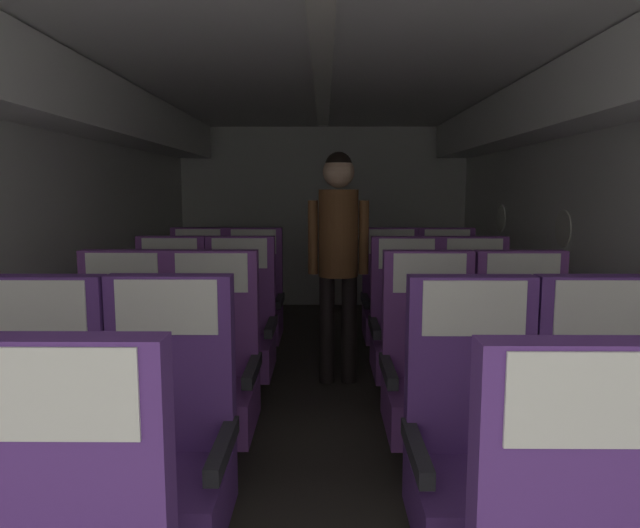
{
  "coord_description": "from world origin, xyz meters",
  "views": [
    {
      "loc": [
        0.02,
        0.28,
        1.39
      ],
      "look_at": [
        -0.02,
        4.38,
        0.86
      ],
      "focal_mm": 32.0,
      "sensor_mm": 36.0,
      "label": 1
    }
  ],
  "objects_px": {
    "seat_c_right_aisle": "(525,379)",
    "seat_d_right_aisle": "(475,334)",
    "seat_c_left_window": "(120,377)",
    "seat_b_left_aisle": "(164,457)",
    "seat_d_left_window": "(169,333)",
    "seat_d_left_aisle": "(239,333)",
    "flight_attendant": "(338,242)",
    "seat_c_left_aisle": "(211,378)",
    "seat_e_left_aisle": "(253,307)",
    "seat_b_right_window": "(476,460)",
    "seat_b_right_aisle": "(609,459)",
    "seat_d_right_window": "(407,335)",
    "seat_b_left_window": "(31,459)",
    "seat_e_right_aisle": "(448,307)",
    "seat_e_right_window": "(392,307)",
    "seat_e_left_window": "(197,306)",
    "seat_c_right_window": "(430,379)"
  },
  "relations": [
    {
      "from": "seat_c_right_aisle",
      "to": "seat_b_left_window",
      "type": "bearing_deg",
      "value": -156.78
    },
    {
      "from": "seat_c_right_window",
      "to": "seat_e_right_aisle",
      "type": "bearing_deg",
      "value": 75.26
    },
    {
      "from": "seat_c_left_aisle",
      "to": "seat_e_left_aisle",
      "type": "bearing_deg",
      "value": 90.16
    },
    {
      "from": "seat_c_right_aisle",
      "to": "seat_d_left_aisle",
      "type": "distance_m",
      "value": 1.81
    },
    {
      "from": "seat_c_right_aisle",
      "to": "seat_d_right_aisle",
      "type": "height_order",
      "value": "same"
    },
    {
      "from": "seat_c_left_aisle",
      "to": "seat_d_left_window",
      "type": "xyz_separation_m",
      "value": [
        -0.46,
        0.9,
        0.0
      ]
    },
    {
      "from": "seat_b_left_aisle",
      "to": "seat_d_left_window",
      "type": "height_order",
      "value": "same"
    },
    {
      "from": "seat_b_right_aisle",
      "to": "seat_c_left_aisle",
      "type": "xyz_separation_m",
      "value": [
        -1.57,
        0.86,
        0.0
      ]
    },
    {
      "from": "seat_b_left_aisle",
      "to": "seat_d_right_window",
      "type": "bearing_deg",
      "value": 57.44
    },
    {
      "from": "seat_e_left_aisle",
      "to": "seat_e_right_window",
      "type": "xyz_separation_m",
      "value": [
        1.12,
        0.02,
        0.0
      ]
    },
    {
      "from": "seat_b_right_aisle",
      "to": "seat_d_left_window",
      "type": "xyz_separation_m",
      "value": [
        -2.03,
        1.76,
        0.0
      ]
    },
    {
      "from": "seat_c_right_window",
      "to": "seat_e_left_aisle",
      "type": "xyz_separation_m",
      "value": [
        -1.11,
        1.76,
        0.0
      ]
    },
    {
      "from": "seat_d_left_aisle",
      "to": "seat_e_right_aisle",
      "type": "relative_size",
      "value": 1.0
    },
    {
      "from": "seat_d_right_aisle",
      "to": "seat_e_left_window",
      "type": "relative_size",
      "value": 1.0
    },
    {
      "from": "seat_b_right_window",
      "to": "seat_e_right_window",
      "type": "relative_size",
      "value": 1.0
    },
    {
      "from": "seat_e_right_aisle",
      "to": "seat_e_left_window",
      "type": "bearing_deg",
      "value": 179.51
    },
    {
      "from": "seat_e_right_window",
      "to": "seat_e_left_aisle",
      "type": "bearing_deg",
      "value": -179.07
    },
    {
      "from": "seat_c_right_aisle",
      "to": "seat_d_left_window",
      "type": "height_order",
      "value": "same"
    },
    {
      "from": "seat_c_right_aisle",
      "to": "seat_c_left_aisle",
      "type": "bearing_deg",
      "value": -179.92
    },
    {
      "from": "seat_d_right_window",
      "to": "seat_b_left_window",
      "type": "bearing_deg",
      "value": -131.92
    },
    {
      "from": "seat_d_left_window",
      "to": "flight_attendant",
      "type": "relative_size",
      "value": 0.66
    },
    {
      "from": "seat_b_left_aisle",
      "to": "seat_e_left_window",
      "type": "relative_size",
      "value": 1.0
    },
    {
      "from": "seat_b_left_window",
      "to": "seat_d_left_window",
      "type": "xyz_separation_m",
      "value": [
        0.0,
        1.77,
        0.0
      ]
    },
    {
      "from": "seat_c_right_aisle",
      "to": "seat_e_left_aisle",
      "type": "bearing_deg",
      "value": 132.06
    },
    {
      "from": "seat_e_left_window",
      "to": "seat_e_right_window",
      "type": "relative_size",
      "value": 1.0
    },
    {
      "from": "seat_b_right_aisle",
      "to": "seat_e_right_aisle",
      "type": "xyz_separation_m",
      "value": [
        -0.01,
        2.61,
        0.0
      ]
    },
    {
      "from": "seat_d_left_aisle",
      "to": "flight_attendant",
      "type": "bearing_deg",
      "value": 28.67
    },
    {
      "from": "seat_e_left_aisle",
      "to": "seat_e_right_aisle",
      "type": "bearing_deg",
      "value": 0.08
    },
    {
      "from": "seat_b_left_aisle",
      "to": "seat_c_left_window",
      "type": "height_order",
      "value": "same"
    },
    {
      "from": "seat_e_right_window",
      "to": "seat_c_right_aisle",
      "type": "bearing_deg",
      "value": -75.49
    },
    {
      "from": "flight_attendant",
      "to": "seat_e_left_window",
      "type": "bearing_deg",
      "value": 154.29
    },
    {
      "from": "seat_c_left_window",
      "to": "seat_c_right_aisle",
      "type": "xyz_separation_m",
      "value": [
        2.04,
        -0.01,
        0.0
      ]
    },
    {
      "from": "seat_b_left_window",
      "to": "seat_d_right_window",
      "type": "bearing_deg",
      "value": 48.08
    },
    {
      "from": "seat_d_left_aisle",
      "to": "seat_c_right_window",
      "type": "bearing_deg",
      "value": -39.42
    },
    {
      "from": "seat_c_left_window",
      "to": "seat_d_right_window",
      "type": "height_order",
      "value": "same"
    },
    {
      "from": "seat_e_right_aisle",
      "to": "seat_b_right_window",
      "type": "bearing_deg",
      "value": -100.0
    },
    {
      "from": "seat_d_right_window",
      "to": "seat_e_right_aisle",
      "type": "relative_size",
      "value": 1.0
    },
    {
      "from": "seat_c_left_aisle",
      "to": "seat_c_right_window",
      "type": "distance_m",
      "value": 1.1
    },
    {
      "from": "seat_b_right_aisle",
      "to": "seat_e_left_window",
      "type": "bearing_deg",
      "value": 127.72
    },
    {
      "from": "seat_b_left_aisle",
      "to": "seat_e_left_window",
      "type": "xyz_separation_m",
      "value": [
        -0.47,
        2.63,
        0.0
      ]
    },
    {
      "from": "seat_c_right_window",
      "to": "seat_e_left_window",
      "type": "height_order",
      "value": "same"
    },
    {
      "from": "seat_c_right_aisle",
      "to": "seat_d_left_window",
      "type": "relative_size",
      "value": 1.0
    },
    {
      "from": "seat_d_left_aisle",
      "to": "seat_e_right_window",
      "type": "relative_size",
      "value": 1.0
    },
    {
      "from": "seat_b_right_window",
      "to": "flight_attendant",
      "type": "bearing_deg",
      "value": 101.53
    },
    {
      "from": "seat_c_right_aisle",
      "to": "seat_c_right_window",
      "type": "bearing_deg",
      "value": -179.67
    },
    {
      "from": "seat_b_right_window",
      "to": "seat_e_left_aisle",
      "type": "distance_m",
      "value": 2.84
    },
    {
      "from": "seat_c_left_window",
      "to": "seat_d_right_window",
      "type": "bearing_deg",
      "value": 28.93
    },
    {
      "from": "seat_c_right_window",
      "to": "seat_c_left_aisle",
      "type": "bearing_deg",
      "value": 179.98
    },
    {
      "from": "seat_c_left_window",
      "to": "seat_e_left_aisle",
      "type": "height_order",
      "value": "same"
    },
    {
      "from": "seat_b_right_window",
      "to": "seat_d_left_window",
      "type": "height_order",
      "value": "same"
    }
  ]
}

